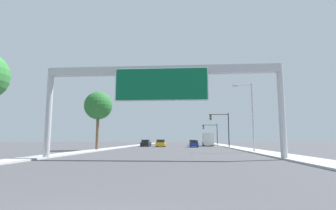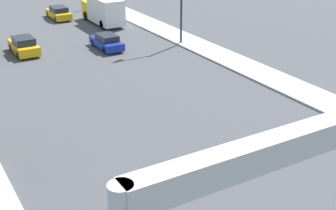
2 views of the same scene
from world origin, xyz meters
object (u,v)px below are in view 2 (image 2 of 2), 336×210
at_px(car_near_center, 24,46).
at_px(car_far_right, 59,13).
at_px(car_far_left, 107,42).
at_px(truck_box_primary, 103,10).

height_order(car_near_center, car_far_right, car_near_center).
relative_size(car_near_center, car_far_right, 0.96).
bearing_deg(car_far_right, car_far_left, -90.00).
height_order(car_far_left, car_far_right, car_far_right).
height_order(car_far_left, truck_box_primary, truck_box_primary).
distance_m(car_far_left, car_far_right, 13.73).
bearing_deg(car_far_right, truck_box_primary, -54.85).
distance_m(car_near_center, car_far_right, 13.32).
bearing_deg(car_near_center, truck_box_primary, 31.23).
bearing_deg(car_far_left, car_near_center, 161.13).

